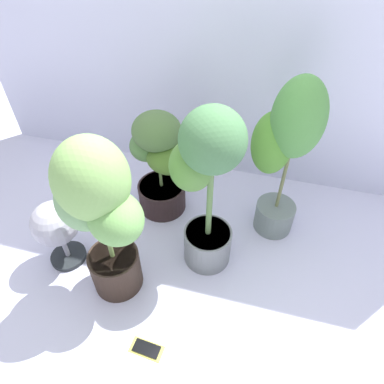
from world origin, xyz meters
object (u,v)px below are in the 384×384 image
object	(u,v)px
potted_plant_back_right	(285,147)
potted_plant_back_left	(160,161)
floor_fan	(56,226)
potted_plant_center	(206,183)
potted_plant_front_left	(100,211)
cell_phone	(147,349)

from	to	relation	value
potted_plant_back_right	potted_plant_back_left	bearing A→B (deg)	-178.29
potted_plant_back_right	floor_fan	distance (m)	1.14
potted_plant_back_right	potted_plant_center	xyz separation A→B (m)	(-0.30, -0.30, -0.03)
potted_plant_front_left	potted_plant_back_left	world-z (taller)	potted_plant_front_left
potted_plant_front_left	floor_fan	world-z (taller)	potted_plant_front_left
potted_plant_back_right	potted_plant_center	bearing A→B (deg)	-134.86
potted_plant_back_left	cell_phone	bearing A→B (deg)	-76.37
potted_plant_back_right	potted_plant_front_left	bearing A→B (deg)	-139.69
potted_plant_back_left	cell_phone	xyz separation A→B (m)	(0.20, -0.82, -0.34)
potted_plant_front_left	cell_phone	size ratio (longest dim) A/B	5.70
potted_plant_back_right	potted_plant_front_left	size ratio (longest dim) A/B	1.06
potted_plant_back_right	potted_plant_back_left	distance (m)	0.65
floor_fan	cell_phone	bearing A→B (deg)	110.03
potted_plant_center	cell_phone	xyz separation A→B (m)	(-0.12, -0.54, -0.51)
potted_plant_back_right	cell_phone	distance (m)	1.08
potted_plant_back_right	potted_plant_center	size ratio (longest dim) A/B	1.03
potted_plant_front_left	potted_plant_center	bearing A→B (deg)	35.72
floor_fan	potted_plant_center	bearing A→B (deg)	157.58
potted_plant_front_left	cell_phone	world-z (taller)	potted_plant_front_left
potted_plant_back_left	floor_fan	distance (m)	0.61
potted_plant_front_left	cell_phone	distance (m)	0.63
potted_plant_back_left	floor_fan	size ratio (longest dim) A/B	1.66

